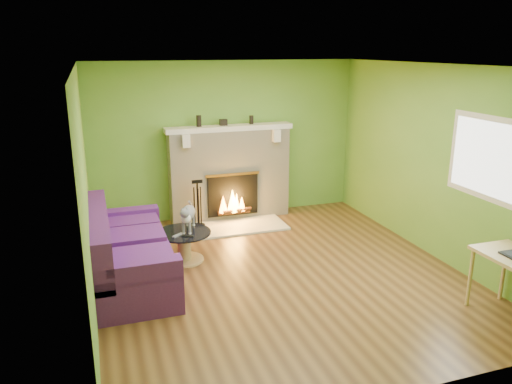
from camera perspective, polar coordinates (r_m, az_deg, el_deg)
floor at (r=6.52m, az=2.61°, el=-9.24°), size 5.00×5.00×0.00m
ceiling at (r=5.89m, az=2.94°, el=14.26°), size 5.00×5.00×0.00m
wall_back at (r=8.40m, az=-3.42°, el=5.92°), size 5.00×0.00×5.00m
wall_front at (r=3.96m, az=15.99°, el=-6.69°), size 5.00×0.00×5.00m
wall_left at (r=5.68m, az=-18.90°, el=0.03°), size 0.00×5.00×5.00m
wall_right at (r=7.18m, az=19.79°, el=3.20°), size 0.00×5.00×5.00m
window_frame at (r=6.46m, az=24.79°, el=3.56°), size 0.00×1.20×1.20m
window_pane at (r=6.45m, az=24.73°, el=3.56°), size 0.00×1.06×1.06m
fireplace at (r=8.34m, az=-3.03°, el=2.13°), size 2.10×0.46×1.58m
hearth at (r=8.08m, az=-1.97°, el=-3.93°), size 1.50×0.75×0.03m
mantel at (r=8.16m, az=-3.07°, el=7.33°), size 2.10×0.28×0.08m
sofa at (r=6.36m, az=-14.59°, el=-6.89°), size 0.93×2.06×0.93m
coffee_table at (r=6.85m, az=-8.22°, el=-5.91°), size 0.73×0.73×0.42m
cat at (r=6.77m, az=-7.76°, el=-2.74°), size 0.44×0.68×0.40m
remote_silver at (r=6.65m, az=-8.94°, el=-4.90°), size 0.16×0.14×0.02m
remote_black at (r=6.62m, az=-7.82°, el=-4.98°), size 0.16×0.10×0.02m
fire_tools at (r=7.95m, az=-6.66°, el=-1.31°), size 0.21×0.21×0.78m
mantel_vase_left at (r=8.06m, az=-6.55°, el=8.07°), size 0.08×0.08×0.18m
mantel_vase_right at (r=8.28m, az=-0.53°, el=8.25°), size 0.07×0.07×0.14m
mantel_box at (r=8.16m, az=-3.75°, el=7.95°), size 0.12×0.08×0.10m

